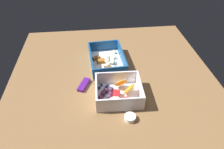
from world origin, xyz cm
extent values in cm
cube|color=brown|center=(0.00, 0.00, 1.00)|extent=(80.00, 80.00, 2.00)
cube|color=white|center=(8.33, 1.49, 2.30)|extent=(21.17, 14.98, 0.60)
cube|color=#19518C|center=(-1.53, 0.89, 4.95)|extent=(1.43, 13.78, 4.69)
cube|color=#19518C|center=(18.20, 2.09, 4.95)|extent=(1.43, 13.78, 4.69)
cube|color=#19518C|center=(7.94, 8.06, 4.95)|extent=(19.17, 1.76, 4.69)
cube|color=#19518C|center=(8.73, -5.08, 4.95)|extent=(19.17, 1.76, 4.69)
ellipsoid|color=beige|center=(11.05, 1.36, 3.46)|extent=(2.49, 1.78, 1.22)
ellipsoid|color=beige|center=(1.38, -1.37, 3.38)|extent=(2.68, 2.37, 1.11)
ellipsoid|color=beige|center=(8.39, 1.31, 3.61)|extent=(3.52, 3.31, 1.44)
ellipsoid|color=beige|center=(15.05, -2.57, 3.34)|extent=(2.35, 1.84, 1.06)
ellipsoid|color=beige|center=(4.13, -0.73, 3.42)|extent=(2.64, 2.85, 1.17)
ellipsoid|color=beige|center=(10.77, -2.04, 3.31)|extent=(2.03, 2.39, 1.01)
ellipsoid|color=beige|center=(5.92, 0.94, 3.57)|extent=(3.37, 3.19, 1.38)
ellipsoid|color=beige|center=(7.11, -0.95, 3.64)|extent=(3.35, 2.66, 1.49)
cube|color=brown|center=(11.29, 5.77, 3.15)|extent=(3.29, 3.72, 1.09)
cube|color=brown|center=(3.09, 1.64, 3.34)|extent=(2.36, 3.38, 1.48)
cube|color=#AD5B1E|center=(8.68, 3.95, 3.26)|extent=(2.82, 3.80, 1.32)
cube|color=#387A33|center=(6.60, 0.41, 2.70)|extent=(0.60, 0.40, 0.20)
cube|color=#387A33|center=(12.32, -0.36, 2.70)|extent=(0.60, 0.40, 0.20)
cube|color=#387A33|center=(13.04, -2.35, 2.70)|extent=(0.60, 0.40, 0.20)
cube|color=white|center=(-11.59, -0.77, 2.30)|extent=(14.31, 16.02, 0.60)
cube|color=white|center=(-18.22, -0.58, 5.18)|extent=(1.06, 15.63, 5.15)
cube|color=white|center=(-4.96, -0.97, 5.18)|extent=(1.06, 15.63, 5.15)
cube|color=white|center=(-11.37, 6.73, 5.18)|extent=(12.67, 0.97, 5.15)
cube|color=white|center=(-11.81, -8.28, 5.18)|extent=(12.67, 0.97, 5.15)
ellipsoid|color=orange|center=(-11.36, -4.60, 5.10)|extent=(6.20, 6.13, 4.79)
ellipsoid|color=orange|center=(-7.97, -2.05, 5.04)|extent=(4.77, 5.45, 4.68)
cube|color=red|center=(-12.22, -0.29, 3.58)|extent=(3.73, 3.13, 1.95)
cube|color=red|center=(-16.11, -2.76, 3.58)|extent=(3.58, 2.90, 1.95)
cube|color=#F4EACC|center=(-14.74, 0.78, 3.50)|extent=(3.34, 3.68, 1.80)
sphere|color=#562D4C|center=(-9.72, 3.52, 3.56)|extent=(1.92, 1.92, 1.92)
sphere|color=#562D4C|center=(-10.98, 4.59, 3.55)|extent=(1.91, 1.91, 1.91)
sphere|color=#562D4C|center=(-9.49, 1.44, 3.58)|extent=(1.96, 1.96, 1.96)
sphere|color=#562D4C|center=(-11.17, 1.79, 3.34)|extent=(1.48, 1.48, 1.48)
sphere|color=#562D4C|center=(-12.86, 5.40, 3.53)|extent=(1.85, 1.85, 1.85)
sphere|color=#562D4C|center=(-12.82, 2.30, 3.56)|extent=(1.91, 1.91, 1.91)
cone|color=red|center=(-16.03, 4.00, 3.57)|extent=(2.42, 2.42, 1.94)
sphere|color=navy|center=(-7.55, 3.09, 3.16)|extent=(1.12, 1.12, 1.12)
sphere|color=navy|center=(-7.52, 5.69, 3.15)|extent=(1.11, 1.11, 1.11)
sphere|color=navy|center=(-6.23, 2.47, 3.07)|extent=(0.95, 0.95, 0.95)
sphere|color=navy|center=(-8.15, 1.81, 3.17)|extent=(1.14, 1.14, 1.14)
sphere|color=navy|center=(-6.17, 4.81, 3.11)|extent=(1.02, 1.02, 1.02)
cube|color=#51197A|center=(-4.75, 11.23, 2.60)|extent=(7.37, 5.01, 1.20)
cylinder|color=white|center=(-21.88, -3.12, 2.77)|extent=(3.63, 3.63, 1.54)
camera|label=1|loc=(-61.65, 6.93, 53.69)|focal=32.73mm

